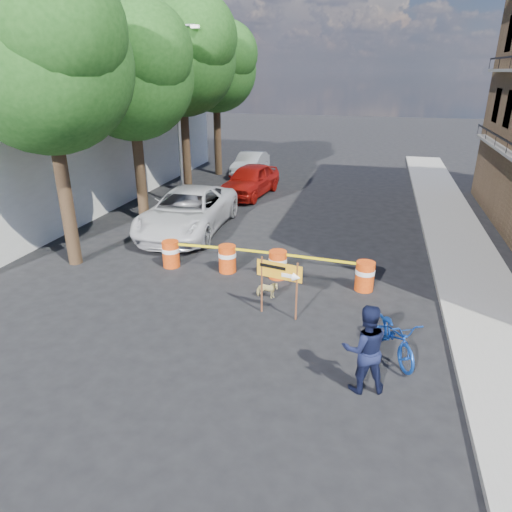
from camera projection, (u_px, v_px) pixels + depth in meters
The scene contains 19 objects.
ground at pixel (251, 316), 12.31m from camera, with size 120.00×120.00×0.00m, color black.
sidewalk_east at pixel (464, 255), 16.19m from camera, with size 2.40×40.00×0.15m, color gray.
white_building at pixel (57, 137), 23.20m from camera, with size 8.00×22.00×6.00m, color silver.
tree_near at pixel (46, 63), 13.29m from camera, with size 5.46×5.20×9.15m.
tree_mid_a at pixel (132, 74), 17.90m from camera, with size 5.25×5.00×8.68m.
tree_mid_b at pixel (182, 58), 22.11m from camera, with size 5.67×5.40×9.62m.
tree_far at pixel (216, 69), 26.78m from camera, with size 5.04×4.80×8.84m.
streetlamp at pixel (179, 113), 20.57m from camera, with size 1.25×0.18×8.00m.
barrel_far_left at pixel (171, 253), 15.25m from camera, with size 0.58×0.58×0.90m.
barrel_mid_left at pixel (227, 258), 14.86m from camera, with size 0.58×0.58×0.90m.
barrel_mid_right at pixel (278, 264), 14.42m from camera, with size 0.58×0.58×0.90m.
barrel_far_right at pixel (365, 276), 13.60m from camera, with size 0.58×0.58×0.90m.
detour_sign at pixel (284, 277), 11.83m from camera, with size 1.25×0.39×1.63m.
pedestrian at pixel (365, 349), 9.15m from camera, with size 0.94×0.73×1.93m, color black.
bicycle at pixel (396, 316), 10.25m from camera, with size 0.71×1.07×2.04m, color #1544AC.
dog at pixel (267, 290), 13.16m from camera, with size 0.29×0.63×0.53m, color #D6C57A.
suv_white at pixel (188, 211), 18.48m from camera, with size 2.84×6.16×1.71m, color silver.
sedan_red at pixel (250, 180), 23.90m from camera, with size 1.92×4.77×1.62m, color #A9130E.
sedan_silver at pixel (250, 164), 28.75m from camera, with size 1.46×4.20×1.38m, color silver.
Camera 1 is at (2.89, -10.40, 6.15)m, focal length 32.00 mm.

